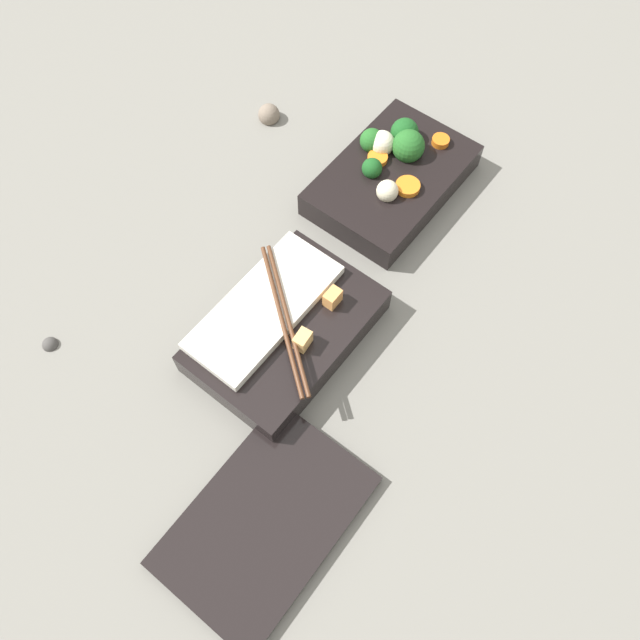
% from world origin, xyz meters
% --- Properties ---
extents(ground_plane, '(3.00, 3.00, 0.00)m').
position_xyz_m(ground_plane, '(0.00, 0.00, 0.00)').
color(ground_plane, slate).
extents(bento_tray_vegetable, '(0.22, 0.14, 0.07)m').
position_xyz_m(bento_tray_vegetable, '(-0.13, -0.03, 0.02)').
color(bento_tray_vegetable, black).
rests_on(bento_tray_vegetable, ground_plane).
extents(bento_tray_rice, '(0.22, 0.16, 0.06)m').
position_xyz_m(bento_tray_rice, '(0.14, 0.01, 0.02)').
color(bento_tray_rice, black).
rests_on(bento_tray_rice, ground_plane).
extents(bento_lid, '(0.21, 0.14, 0.01)m').
position_xyz_m(bento_lid, '(0.31, 0.13, 0.01)').
color(bento_lid, black).
rests_on(bento_lid, ground_plane).
extents(pebble_0, '(0.03, 0.03, 0.03)m').
position_xyz_m(pebble_0, '(-0.12, -0.23, 0.01)').
color(pebble_0, '#7A6B5B').
rests_on(pebble_0, ground_plane).
extents(pebble_1, '(0.02, 0.02, 0.02)m').
position_xyz_m(pebble_1, '(0.31, -0.20, 0.00)').
color(pebble_1, '#474442').
rests_on(pebble_1, ground_plane).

